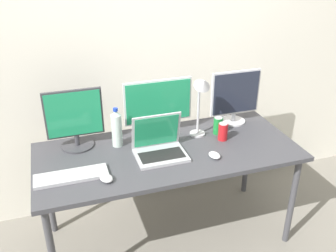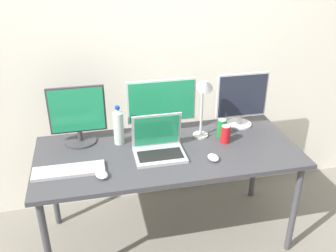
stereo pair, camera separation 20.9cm
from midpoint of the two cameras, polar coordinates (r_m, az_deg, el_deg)
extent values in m
plane|color=gray|center=(2.94, -2.12, -16.27)|extent=(16.00, 16.00, 0.00)
cube|color=silver|center=(2.81, -6.01, 12.11)|extent=(7.00, 0.08, 2.60)
cylinder|color=#424247|center=(2.77, 16.31, -11.03)|extent=(0.04, 0.04, 0.71)
cylinder|color=#424247|center=(2.92, -19.79, -9.53)|extent=(0.04, 0.04, 0.71)
cylinder|color=#424247|center=(3.22, 10.16, -4.57)|extent=(0.04, 0.04, 0.71)
cube|color=#3D3D42|center=(2.50, -2.40, -4.04)|extent=(1.74, 0.76, 0.03)
cylinder|color=#38383D|center=(2.63, -15.82, -2.89)|extent=(0.22, 0.22, 0.01)
cylinder|color=#38383D|center=(2.62, -15.93, -2.11)|extent=(0.03, 0.03, 0.07)
cube|color=#38383D|center=(2.53, -16.48, 1.81)|extent=(0.38, 0.02, 0.32)
cube|color=#1E8C59|center=(2.52, -16.47, 1.69)|extent=(0.35, 0.01, 0.30)
cylinder|color=silver|center=(2.70, -3.68, -1.04)|extent=(0.22, 0.22, 0.01)
cylinder|color=silver|center=(2.68, -3.71, -0.12)|extent=(0.03, 0.03, 0.09)
cube|color=silver|center=(2.60, -3.84, 3.76)|extent=(0.48, 0.02, 0.31)
cube|color=#1E8C59|center=(2.59, -3.77, 3.65)|extent=(0.46, 0.01, 0.29)
cylinder|color=silver|center=(2.90, 7.84, 0.73)|extent=(0.18, 0.18, 0.01)
cylinder|color=silver|center=(2.88, 7.88, 1.39)|extent=(0.03, 0.03, 0.06)
cube|color=silver|center=(2.80, 8.13, 5.04)|extent=(0.38, 0.02, 0.33)
cube|color=#232838|center=(2.79, 8.25, 4.94)|extent=(0.36, 0.01, 0.31)
cube|color=#B7B7BC|center=(2.42, -3.58, -4.53)|extent=(0.32, 0.25, 0.02)
cube|color=black|center=(2.40, -3.48, -4.52)|extent=(0.29, 0.14, 0.00)
cube|color=#B7B7BC|center=(2.44, -4.27, -0.74)|extent=(0.32, 0.06, 0.24)
cube|color=#1E8C59|center=(2.43, -4.23, -0.84)|extent=(0.29, 0.05, 0.22)
cube|color=#B2B2B7|center=(2.32, -17.07, -7.39)|extent=(0.43, 0.14, 0.02)
ellipsoid|color=silver|center=(2.23, -12.08, -7.85)|extent=(0.10, 0.11, 0.04)
ellipsoid|color=silver|center=(2.41, 4.64, -4.52)|extent=(0.08, 0.10, 0.03)
cylinder|color=silver|center=(2.53, -10.16, -0.74)|extent=(0.07, 0.07, 0.23)
cone|color=silver|center=(2.48, -10.39, 1.90)|extent=(0.06, 0.06, 0.03)
cylinder|color=#1938B2|center=(2.47, -10.44, 2.42)|extent=(0.03, 0.03, 0.02)
cylinder|color=red|center=(2.60, 6.11, -0.92)|extent=(0.07, 0.07, 0.12)
cylinder|color=silver|center=(2.58, 6.17, 0.32)|extent=(0.06, 0.06, 0.00)
cylinder|color=#197F33|center=(2.69, 5.44, 0.01)|extent=(0.07, 0.07, 0.12)
cylinder|color=silver|center=(2.66, 5.49, 1.23)|extent=(0.06, 0.06, 0.00)
cylinder|color=#B7B7BC|center=(2.68, 2.28, -1.22)|extent=(0.11, 0.11, 0.01)
cylinder|color=#B7B7BC|center=(2.60, 2.35, 2.50)|extent=(0.02, 0.02, 0.37)
cone|color=#B7B7BC|center=(2.46, 2.93, 6.50)|extent=(0.11, 0.12, 0.11)
camera|label=1|loc=(0.10, -92.49, -1.26)|focal=40.00mm
camera|label=2|loc=(0.10, 87.51, 1.26)|focal=40.00mm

